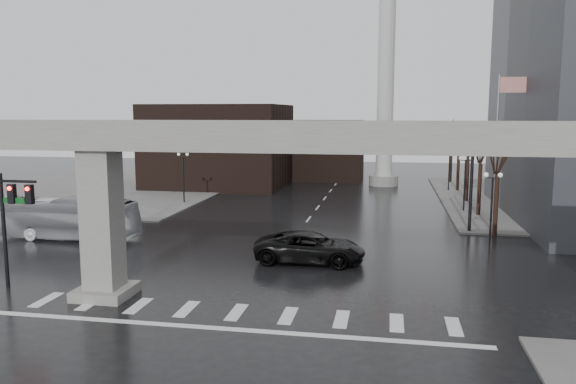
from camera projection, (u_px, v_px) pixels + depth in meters
The scene contains 22 objects.
ground at pixel (242, 305), 26.62m from camera, with size 160.00×160.00×0.00m, color black.
sidewalk_nw at pixel (108, 189), 66.29m from camera, with size 28.00×36.00×0.15m, color slate.
elevated_guideway at pixel (267, 161), 25.43m from camera, with size 48.00×2.60×8.70m.
building_far_left at pixel (220, 146), 69.31m from camera, with size 16.00×14.00×10.00m, color black.
building_far_mid at pixel (326, 150), 77.06m from camera, with size 10.00×10.00×8.00m, color black.
smokestack at pixel (386, 77), 68.48m from camera, with size 3.60×3.60×30.00m.
signal_mast_arm at pixel (420, 155), 42.51m from camera, with size 12.12×0.43×8.00m.
signal_left_pole at pixel (12, 211), 28.71m from camera, with size 2.30×0.30×6.00m.
flagpole_assembly at pixel (501, 132), 44.27m from camera, with size 2.06×0.12×12.00m.
lamp_right_0 at pixel (492, 197), 37.37m from camera, with size 1.22×0.32×5.11m.
lamp_right_1 at pixel (465, 174), 51.01m from camera, with size 1.22×0.32×5.11m.
lamp_right_2 at pixel (449, 161), 64.64m from camera, with size 1.22×0.32×5.11m.
lamp_left_0 at pixel (116, 187), 42.16m from camera, with size 1.22×0.32×5.11m.
lamp_left_1 at pixel (183, 169), 55.80m from camera, with size 1.22×0.32×5.11m.
lamp_left_2 at pixel (224, 158), 69.44m from camera, with size 1.22×0.32×5.11m.
tree_right_0 at pixel (497, 199), 41.19m from camera, with size 1.09×1.58×7.50m.
tree_right_1 at pixel (480, 184), 48.98m from camera, with size 1.09×1.61×7.67m.
tree_right_2 at pixel (468, 174), 56.76m from camera, with size 1.10×1.63×7.85m.
tree_right_3 at pixel (459, 166), 64.54m from camera, with size 1.11×1.66×8.02m.
tree_right_4 at pixel (451, 160), 72.33m from camera, with size 1.12×1.69×8.19m.
pickup_truck at pixel (310, 247), 34.08m from camera, with size 3.08×6.69×1.86m, color black.
city_bus at pixel (65, 218), 40.38m from camera, with size 2.51×10.72×2.99m, color silver.
Camera 1 is at (6.73, -24.79, 9.06)m, focal length 35.00 mm.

